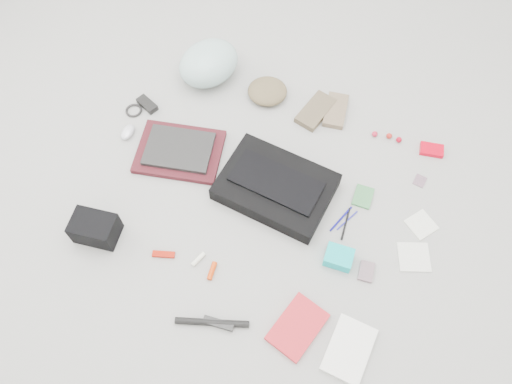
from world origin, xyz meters
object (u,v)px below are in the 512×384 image
at_px(messenger_bag, 276,187).
at_px(laptop, 179,149).
at_px(book_red, 297,327).
at_px(accordion_wallet, 339,257).
at_px(camera_bag, 95,228).
at_px(bike_helmet, 209,63).

bearing_deg(messenger_bag, laptop, -176.81).
bearing_deg(laptop, book_red, -47.61).
height_order(book_red, accordion_wallet, accordion_wallet).
relative_size(camera_bag, book_red, 0.79).
bearing_deg(book_red, laptop, 160.30).
xyz_separation_m(laptop, bike_helmet, (-0.09, 0.48, 0.06)).
height_order(bike_helmet, book_red, bike_helmet).
height_order(laptop, book_red, laptop).
xyz_separation_m(messenger_bag, accordion_wallet, (0.37, -0.19, -0.01)).
distance_m(laptop, accordion_wallet, 0.88).
bearing_deg(camera_bag, accordion_wallet, 7.33).
distance_m(laptop, bike_helmet, 0.49).
bearing_deg(camera_bag, bike_helmet, 77.58).
distance_m(laptop, camera_bag, 0.52).
xyz_separation_m(camera_bag, book_red, (0.93, -0.01, -0.05)).
height_order(bike_helmet, accordion_wallet, bike_helmet).
height_order(messenger_bag, book_red, messenger_bag).
bearing_deg(book_red, camera_bag, -167.75).
height_order(camera_bag, accordion_wallet, camera_bag).
xyz_separation_m(messenger_bag, book_red, (0.32, -0.53, -0.03)).
bearing_deg(accordion_wallet, laptop, 161.40).
distance_m(messenger_bag, bike_helmet, 0.76).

